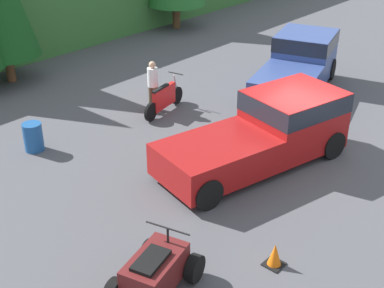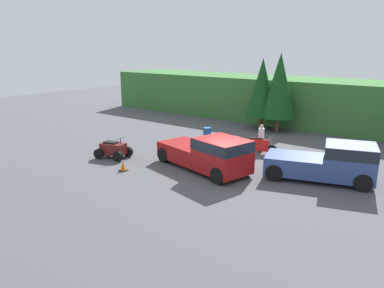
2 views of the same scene
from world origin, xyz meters
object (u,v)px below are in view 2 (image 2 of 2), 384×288
pickup_truck_red (210,153)px  steel_barrel (207,134)px  quad_atv (113,150)px  dirt_bike (259,146)px  rider_person (261,137)px  traffic_cone (123,166)px  pickup_truck_second (330,161)px

pickup_truck_red → steel_barrel: 7.03m
pickup_truck_red → quad_atv: size_ratio=2.70×
dirt_bike → rider_person: rider_person is taller
quad_atv → rider_person: rider_person is taller
traffic_cone → steel_barrel: bearing=93.1°
pickup_truck_second → quad_atv: pickup_truck_second is taller
traffic_cone → rider_person: bearing=62.6°
pickup_truck_second → dirt_bike: bearing=138.9°
dirt_bike → pickup_truck_second: bearing=-35.5°
pickup_truck_red → pickup_truck_second: size_ratio=1.09×
pickup_truck_second → rider_person: (-5.17, 2.67, -0.05)m
steel_barrel → traffic_cone: bearing=-86.9°
pickup_truck_red → steel_barrel: pickup_truck_red is taller
steel_barrel → pickup_truck_red: bearing=-53.5°
quad_atv → rider_person: 9.15m
dirt_bike → pickup_truck_red: bearing=-107.5°
pickup_truck_second → traffic_cone: (-9.25, -5.20, -0.76)m
rider_person → pickup_truck_second: bearing=-28.4°
traffic_cone → quad_atv: bearing=150.1°
pickup_truck_red → pickup_truck_second: 6.05m
rider_person → steel_barrel: rider_person is taller
rider_person → quad_atv: bearing=-135.3°
pickup_truck_second → dirt_bike: (-5.07, 2.23, -0.52)m
dirt_bike → steel_barrel: 4.74m
pickup_truck_second → steel_barrel: size_ratio=6.28×
pickup_truck_second → steel_barrel: pickup_truck_second is taller
pickup_truck_second → quad_atv: 12.19m
traffic_cone → pickup_truck_second: bearing=29.3°
pickup_truck_red → quad_atv: (-6.01, -1.46, -0.52)m
quad_atv → steel_barrel: 7.32m
pickup_truck_red → pickup_truck_second: same height
rider_person → steel_barrel: (-4.54, 0.53, -0.52)m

